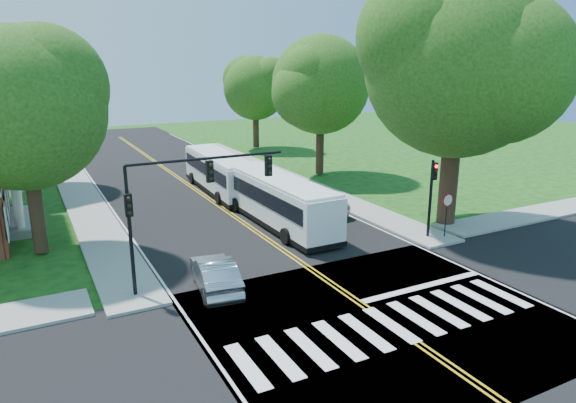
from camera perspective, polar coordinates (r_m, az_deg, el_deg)
ground at (r=20.99m, az=10.49°, el=-12.75°), size 140.00×140.00×0.00m
road at (r=35.82m, az=-7.39°, el=-0.68°), size 14.00×96.00×0.01m
cross_road at (r=20.99m, az=10.49°, el=-12.73°), size 60.00×12.00×0.01m
center_line at (r=39.47m, az=-9.42°, el=0.75°), size 0.36×70.00×0.01m
edge_line_w at (r=38.01m, az=-19.18°, el=-0.47°), size 0.12×70.00×0.01m
edge_line_e at (r=42.00m, az=-0.59°, el=1.84°), size 0.12×70.00×0.01m
crosswalk at (r=20.64m, az=11.37°, el=-13.25°), size 12.60×3.00×0.01m
stop_bar at (r=24.15m, az=14.79°, el=-9.09°), size 6.60×0.40×0.01m
sidewalk_nw at (r=40.72m, az=-21.92°, el=0.37°), size 2.60×40.00×0.15m
sidewalk_ne at (r=45.26m, az=-0.62°, el=2.90°), size 2.60×40.00×0.15m
sidewalk_xe at (r=39.38m, az=27.71°, el=-0.78°), size 20.00×2.60×0.15m
tree_ne_big at (r=31.92m, az=18.42°, el=14.26°), size 10.80×10.80×14.91m
tree_west_near at (r=28.49m, az=-27.40°, el=9.08°), size 8.00×8.00×11.40m
tree_west_far at (r=44.50m, az=-27.03°, el=10.07°), size 7.60×7.60×10.67m
tree_east_mid at (r=44.93m, az=3.67°, el=12.80°), size 8.40×8.40×11.93m
tree_east_far at (r=59.63m, az=-3.66°, el=12.44°), size 7.20×7.20×10.34m
signal_nw at (r=22.31m, az=-11.48°, el=0.97°), size 7.15×0.46×5.66m
signal_ne at (r=29.63m, az=15.70°, el=1.41°), size 0.30×0.46×4.40m
stop_sign at (r=30.09m, az=17.28°, el=-0.34°), size 0.76×0.08×2.53m
bus_lead at (r=31.53m, az=-1.19°, el=0.23°), size 2.90×11.58×2.99m
bus_follow at (r=39.92m, az=-7.60°, el=3.25°), size 3.07×11.37×2.92m
hatchback at (r=22.98m, az=-8.11°, el=-7.98°), size 2.19×4.70×1.49m
suv at (r=34.18m, az=3.00°, el=-0.10°), size 2.84×5.30×1.42m
dark_sedan at (r=35.55m, az=2.86°, el=0.28°), size 2.59×4.23×1.14m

